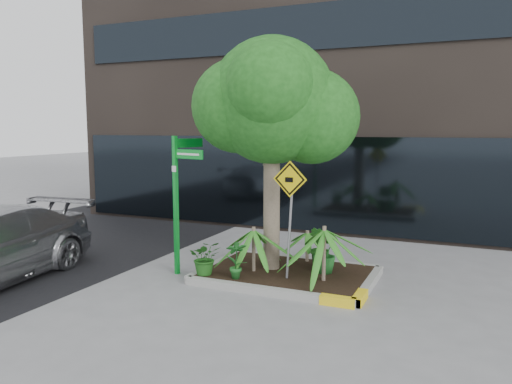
% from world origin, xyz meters
% --- Properties ---
extents(ground, '(80.00, 80.00, 0.00)m').
position_xyz_m(ground, '(0.00, 0.00, 0.00)').
color(ground, gray).
rests_on(ground, ground).
extents(asphalt_road, '(7.00, 80.00, 0.01)m').
position_xyz_m(asphalt_road, '(-6.50, 0.00, 0.01)').
color(asphalt_road, black).
rests_on(asphalt_road, ground).
extents(planter, '(3.35, 2.36, 0.15)m').
position_xyz_m(planter, '(0.23, 0.27, 0.10)').
color(planter, '#9E9E99').
rests_on(planter, ground).
extents(tree, '(3.15, 2.80, 4.73)m').
position_xyz_m(tree, '(-0.17, 0.40, 3.45)').
color(tree, gray).
rests_on(tree, ground).
extents(palm_front, '(1.14, 1.14, 1.27)m').
position_xyz_m(palm_front, '(1.02, -0.01, 1.10)').
color(palm_front, gray).
rests_on(palm_front, ground).
extents(palm_left, '(0.99, 0.99, 1.10)m').
position_xyz_m(palm_left, '(-0.40, 0.04, 0.97)').
color(palm_left, gray).
rests_on(palm_left, ground).
extents(palm_back, '(0.74, 0.74, 0.82)m').
position_xyz_m(palm_back, '(0.33, 1.15, 0.76)').
color(palm_back, gray).
rests_on(palm_back, ground).
extents(shrub_a, '(0.83, 0.83, 0.67)m').
position_xyz_m(shrub_a, '(-1.15, -0.55, 0.48)').
color(shrub_a, '#1D5518').
rests_on(shrub_a, planter).
extents(shrub_b, '(0.63, 0.63, 0.80)m').
position_xyz_m(shrub_b, '(0.89, 0.49, 0.55)').
color(shrub_b, '#1F6724').
rests_on(shrub_b, planter).
extents(shrub_c, '(0.53, 0.53, 0.73)m').
position_xyz_m(shrub_c, '(-0.50, -0.55, 0.51)').
color(shrub_c, '#1F6523').
rests_on(shrub_c, planter).
extents(shrub_d, '(0.66, 0.66, 0.86)m').
position_xyz_m(shrub_d, '(0.76, 0.68, 0.58)').
color(shrub_d, '#215F1B').
rests_on(shrub_d, planter).
extents(street_sign_post, '(0.80, 0.95, 2.78)m').
position_xyz_m(street_sign_post, '(-1.88, -0.26, 1.72)').
color(street_sign_post, '#0D962B').
rests_on(street_sign_post, ground).
extents(cattle_sign, '(0.67, 0.29, 2.19)m').
position_xyz_m(cattle_sign, '(0.38, -0.07, 1.63)').
color(cattle_sign, slate).
rests_on(cattle_sign, ground).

